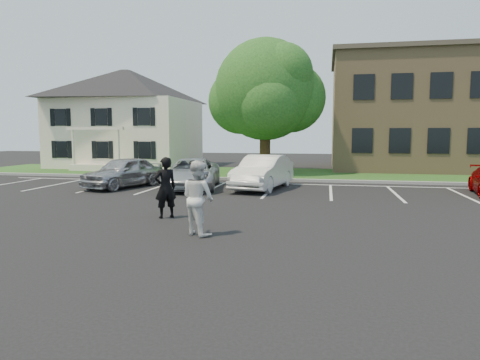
# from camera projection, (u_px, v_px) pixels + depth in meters

# --- Properties ---
(ground_plane) EXTENTS (90.00, 90.00, 0.00)m
(ground_plane) POSITION_uv_depth(u_px,v_px,m) (233.00, 227.00, 12.23)
(ground_plane) COLOR black
(ground_plane) RESTS_ON ground
(curb) EXTENTS (40.00, 0.30, 0.15)m
(curb) POSITION_uv_depth(u_px,v_px,m) (279.00, 180.00, 23.91)
(curb) COLOR gray
(curb) RESTS_ON ground
(grass_strip) EXTENTS (44.00, 8.00, 0.08)m
(grass_strip) POSITION_uv_depth(u_px,v_px,m) (286.00, 174.00, 27.81)
(grass_strip) COLOR #204519
(grass_strip) RESTS_ON ground
(stall_lines) EXTENTS (34.00, 5.36, 0.01)m
(stall_lines) POSITION_uv_depth(u_px,v_px,m) (301.00, 189.00, 20.67)
(stall_lines) COLOR silver
(stall_lines) RESTS_ON ground
(house) EXTENTS (10.30, 9.22, 7.60)m
(house) POSITION_uv_depth(u_px,v_px,m) (127.00, 118.00, 33.84)
(house) COLOR beige
(house) RESTS_ON ground
(tree) EXTENTS (7.80, 7.20, 8.80)m
(tree) POSITION_uv_depth(u_px,v_px,m) (267.00, 92.00, 28.03)
(tree) COLOR black
(tree) RESTS_ON ground
(man_black_suit) EXTENTS (0.84, 0.81, 1.93)m
(man_black_suit) POSITION_uv_depth(u_px,v_px,m) (165.00, 188.00, 13.47)
(man_black_suit) COLOR black
(man_black_suit) RESTS_ON ground
(man_white_shirt) EXTENTS (1.21, 1.15, 1.97)m
(man_white_shirt) POSITION_uv_depth(u_px,v_px,m) (198.00, 198.00, 11.24)
(man_white_shirt) COLOR silver
(man_white_shirt) RESTS_ON ground
(car_silver_west) EXTENTS (3.10, 4.80, 1.52)m
(car_silver_west) POSITION_uv_depth(u_px,v_px,m) (123.00, 172.00, 21.12)
(car_silver_west) COLOR #A8A8AD
(car_silver_west) RESTS_ON ground
(car_silver_minivan) EXTENTS (3.30, 5.56, 1.45)m
(car_silver_minivan) POSITION_uv_depth(u_px,v_px,m) (192.00, 173.00, 20.76)
(car_silver_minivan) COLOR #AAACB1
(car_silver_minivan) RESTS_ON ground
(car_white_sedan) EXTENTS (2.58, 5.16, 1.62)m
(car_white_sedan) POSITION_uv_depth(u_px,v_px,m) (263.00, 172.00, 20.51)
(car_white_sedan) COLOR silver
(car_white_sedan) RESTS_ON ground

